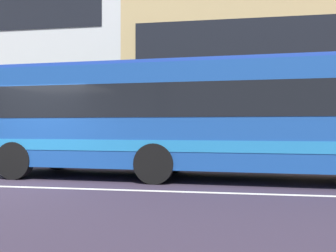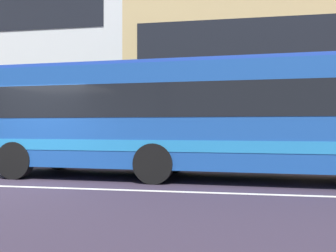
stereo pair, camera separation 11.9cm
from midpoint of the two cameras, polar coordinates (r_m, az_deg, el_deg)
ground_plane at (r=9.59m, az=-21.98°, el=-8.53°), size 160.00×160.00×0.00m
lane_centre_line at (r=9.59m, az=-21.98°, el=-8.50°), size 60.00×0.16×0.01m
hedge_row_far at (r=15.78m, az=-20.64°, el=-3.52°), size 18.94×1.10×0.92m
apartment_block_right at (r=21.71m, az=20.06°, el=8.19°), size 18.09×8.54×9.05m
transit_bus at (r=10.27m, az=2.88°, el=1.60°), size 11.17×3.07×3.10m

